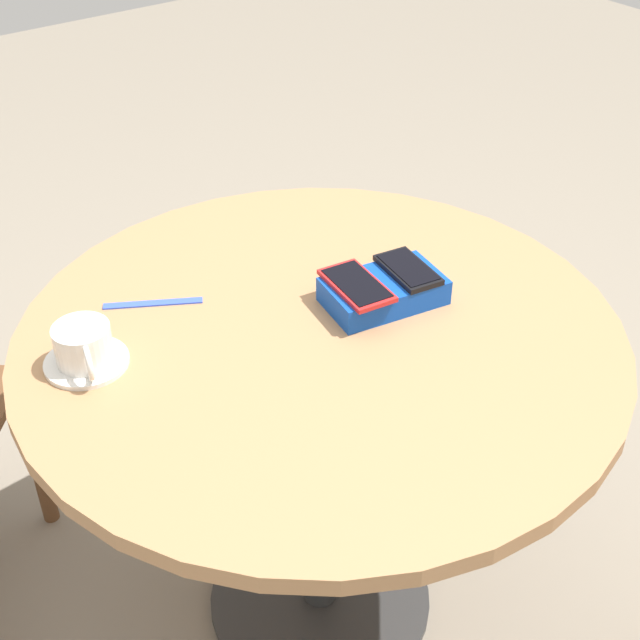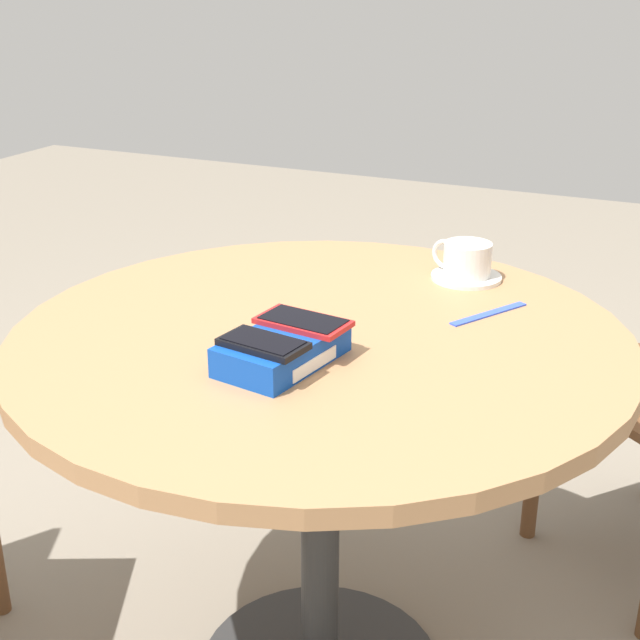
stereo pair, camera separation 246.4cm
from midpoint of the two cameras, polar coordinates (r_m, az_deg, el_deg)
name	(u,v)px [view 2 (the right image)]	position (r m, az deg, el deg)	size (l,w,h in m)	color
round_table	(320,398)	(0.90, 32.25, -53.39)	(1.01, 1.01, 0.71)	#2D2D2D
phone_box	(282,349)	(0.73, 38.79, -60.07)	(0.22, 0.15, 0.05)	#0F42AD
phone_black	(263,343)	(0.70, 40.99, -63.45)	(0.09, 0.13, 0.01)	black
phone_red	(303,322)	(0.72, 39.65, -55.48)	(0.09, 0.15, 0.01)	red
saucer	(466,277)	(1.00, 41.16, -30.77)	(0.13, 0.13, 0.01)	silver
coffee_cup	(466,258)	(0.97, 41.60, -29.33)	(0.09, 0.12, 0.06)	silver
lanyard_strap	(489,314)	(0.95, 50.35, -37.90)	(0.17, 0.02, 0.00)	blue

